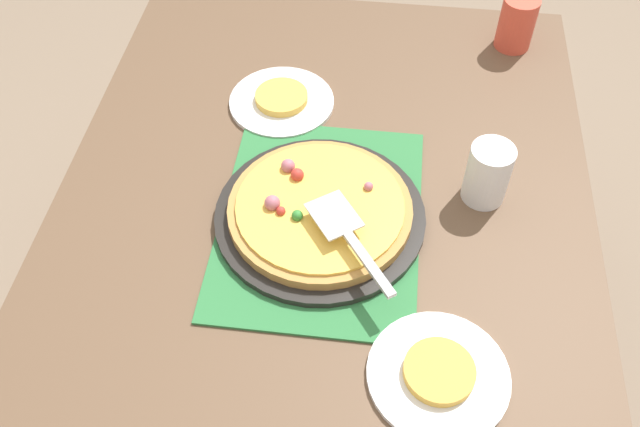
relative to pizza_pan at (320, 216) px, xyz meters
name	(u,v)px	position (x,y,z in m)	size (l,w,h in m)	color
ground_plane	(320,397)	(0.00, 0.00, -0.76)	(8.00, 8.00, 0.00)	#84705B
dining_table	(320,256)	(0.00, 0.00, -0.12)	(1.40, 1.00, 0.75)	brown
placemat	(320,219)	(0.00, 0.00, -0.01)	(0.48, 0.36, 0.01)	#2D753D
pizza_pan	(320,216)	(0.00, 0.00, 0.00)	(0.38, 0.38, 0.01)	black
pizza	(319,208)	(0.00, 0.00, 0.02)	(0.33, 0.33, 0.05)	#B78442
plate_near_left	(282,102)	(-0.30, -0.12, -0.01)	(0.22, 0.22, 0.01)	white
plate_far_right	(438,375)	(0.28, 0.22, -0.01)	(0.22, 0.22, 0.01)	white
served_slice_left	(281,97)	(-0.30, -0.12, 0.01)	(0.11, 0.11, 0.02)	#EAB747
served_slice_right	(439,371)	(0.28, 0.22, 0.01)	(0.11, 0.11, 0.02)	gold
cup_far	(488,174)	(-0.10, 0.29, 0.05)	(0.08, 0.08, 0.12)	white
cup_corner	(517,23)	(-0.57, 0.37, 0.05)	(0.08, 0.08, 0.12)	#E04C38
pizza_server	(348,235)	(0.08, 0.06, 0.06)	(0.21, 0.17, 0.01)	silver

